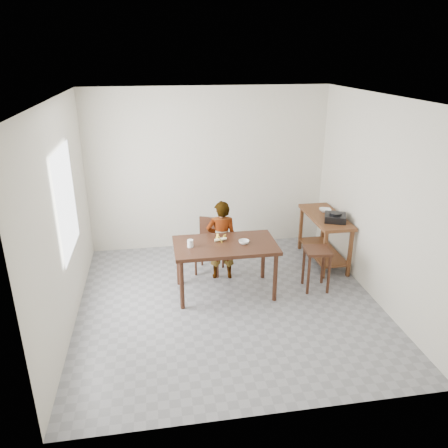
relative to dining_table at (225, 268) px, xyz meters
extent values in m
cube|color=gray|center=(0.00, -0.30, -0.40)|extent=(4.00, 4.00, 0.04)
cube|color=white|center=(0.00, -0.30, 2.35)|extent=(4.00, 4.00, 0.04)
cube|color=beige|center=(0.00, 1.72, 0.98)|extent=(4.00, 0.04, 2.70)
cube|color=beige|center=(0.00, -2.32, 0.98)|extent=(4.00, 0.04, 2.70)
cube|color=beige|center=(-2.02, -0.30, 0.98)|extent=(0.04, 4.00, 2.70)
cube|color=beige|center=(2.02, -0.30, 0.98)|extent=(0.04, 4.00, 2.70)
cube|color=white|center=(-1.97, -0.10, 1.12)|extent=(0.02, 1.10, 1.30)
imported|color=white|center=(0.02, 0.45, 0.23)|extent=(0.47, 0.33, 1.21)
cylinder|color=white|center=(-0.48, -0.02, 0.43)|extent=(0.10, 0.10, 0.10)
imported|color=white|center=(0.25, -0.04, 0.40)|extent=(0.16, 0.16, 0.05)
imported|color=white|center=(1.77, 0.87, 0.45)|extent=(0.23, 0.23, 0.05)
cube|color=black|center=(1.76, 0.45, 0.48)|extent=(0.40, 0.40, 0.10)
camera|label=1|loc=(-0.90, -5.36, 2.81)|focal=35.00mm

